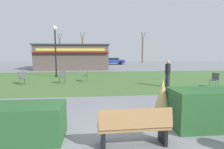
# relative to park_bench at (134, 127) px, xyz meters

# --- Properties ---
(ground_plane) EXTENTS (80.00, 80.00, 0.00)m
(ground_plane) POSITION_rel_park_bench_xyz_m (-0.21, 0.25, -0.48)
(ground_plane) COLOR slate
(lawn_patch) EXTENTS (36.00, 12.00, 0.01)m
(lawn_patch) POSITION_rel_park_bench_xyz_m (-0.21, 11.14, -0.48)
(lawn_patch) COLOR #446B33
(lawn_patch) RESTS_ON ground_plane
(park_bench) EXTENTS (1.72, 0.57, 0.95)m
(park_bench) POSITION_rel_park_bench_xyz_m (0.00, 0.00, 0.00)
(park_bench) COLOR #9E7547
(park_bench) RESTS_ON ground_plane
(hedge_left) EXTENTS (2.14, 1.10, 0.91)m
(hedge_left) POSITION_rel_park_bench_xyz_m (-2.78, 0.61, -0.03)
(hedge_left) COLOR #28562B
(hedge_left) RESTS_ON ground_plane
(hedge_right) EXTENTS (1.84, 1.10, 1.14)m
(hedge_right) POSITION_rel_park_bench_xyz_m (2.23, 0.90, 0.09)
(hedge_right) COLOR #28562B
(hedge_right) RESTS_ON ground_plane
(ornamental_grass_behind_left) EXTENTS (0.69, 0.69, 0.99)m
(ornamental_grass_behind_left) POSITION_rel_park_bench_xyz_m (1.83, 1.65, 0.01)
(ornamental_grass_behind_left) COLOR tan
(ornamental_grass_behind_left) RESTS_ON ground_plane
(ornamental_grass_behind_right) EXTENTS (0.70, 0.70, 1.39)m
(ornamental_grass_behind_right) POSITION_rel_park_bench_xyz_m (1.18, 1.38, 0.21)
(ornamental_grass_behind_right) COLOR tan
(ornamental_grass_behind_right) RESTS_ON ground_plane
(lamppost_far) EXTENTS (0.36, 0.36, 4.47)m
(lamppost_far) POSITION_rel_park_bench_xyz_m (-4.22, 12.96, 2.32)
(lamppost_far) COLOR black
(lamppost_far) RESTS_ON ground_plane
(food_kiosk) EXTENTS (9.25, 5.24, 3.20)m
(food_kiosk) POSITION_rel_park_bench_xyz_m (-3.57, 21.12, 1.13)
(food_kiosk) COLOR #594C47
(food_kiosk) RESTS_ON ground_plane
(cafe_chair_west) EXTENTS (0.62, 0.62, 0.89)m
(cafe_chair_west) POSITION_rel_park_bench_xyz_m (-5.75, 9.19, 0.05)
(cafe_chair_west) COLOR #4C5156
(cafe_chair_west) RESTS_ON ground_plane
(cafe_chair_east) EXTENTS (0.53, 0.53, 0.89)m
(cafe_chair_east) POSITION_rel_park_bench_xyz_m (-3.13, 9.38, 0.05)
(cafe_chair_east) COLOR #4C5156
(cafe_chair_east) RESTS_ON ground_plane
(cafe_chair_center) EXTENTS (0.61, 0.61, 0.89)m
(cafe_chair_center) POSITION_rel_park_bench_xyz_m (6.76, 7.08, 0.05)
(cafe_chair_center) COLOR #4C5156
(cafe_chair_center) RESTS_ON ground_plane
(cafe_chair_north) EXTENTS (0.47, 0.47, 0.89)m
(cafe_chair_north) POSITION_rel_park_bench_xyz_m (-1.50, 10.09, 0.05)
(cafe_chair_north) COLOR #4C5156
(cafe_chair_north) RESTS_ON ground_plane
(person_strolling) EXTENTS (0.34, 0.34, 1.69)m
(person_strolling) POSITION_rel_park_bench_xyz_m (3.77, 7.38, 0.38)
(person_strolling) COLOR #23232D
(person_strolling) RESTS_ON ground_plane
(parked_car_west_slot) EXTENTS (4.27, 2.19, 1.20)m
(parked_car_west_slot) POSITION_rel_park_bench_xyz_m (-2.70, 29.66, 0.16)
(parked_car_west_slot) COLOR #B7BABF
(parked_car_west_slot) RESTS_ON ground_plane
(parked_car_center_slot) EXTENTS (4.22, 2.09, 1.20)m
(parked_car_center_slot) POSITION_rel_park_bench_xyz_m (2.49, 29.65, 0.16)
(parked_car_center_slot) COLOR navy
(parked_car_center_slot) RESTS_ON ground_plane
(tree_left_bg) EXTENTS (0.91, 0.96, 6.17)m
(tree_left_bg) POSITION_rel_park_bench_xyz_m (-3.09, 35.00, 2.24)
(tree_left_bg) COLOR brown
(tree_left_bg) RESTS_ON ground_plane
(tree_right_bg) EXTENTS (0.91, 0.96, 6.19)m
(tree_right_bg) POSITION_rel_park_bench_xyz_m (-7.97, 37.29, 2.25)
(tree_right_bg) COLOR brown
(tree_right_bg) RESTS_ON ground_plane
(tree_center_bg) EXTENTS (0.91, 0.96, 6.30)m
(tree_center_bg) POSITION_rel_park_bench_xyz_m (9.22, 34.49, 2.30)
(tree_center_bg) COLOR brown
(tree_center_bg) RESTS_ON ground_plane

